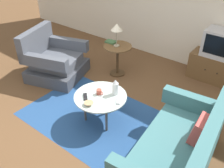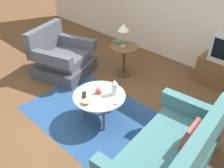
{
  "view_description": "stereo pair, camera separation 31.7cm",
  "coord_description": "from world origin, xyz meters",
  "px_view_note": "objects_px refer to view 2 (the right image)",
  "views": [
    {
      "loc": [
        2.01,
        -2.14,
        2.6
      ],
      "look_at": [
        0.12,
        0.29,
        0.55
      ],
      "focal_mm": 39.73,
      "sensor_mm": 36.0,
      "label": 1
    },
    {
      "loc": [
        2.25,
        -1.93,
        2.6
      ],
      "look_at": [
        0.12,
        0.29,
        0.55
      ],
      "focal_mm": 39.73,
      "sensor_mm": 36.0,
      "label": 2
    }
  ],
  "objects_px": {
    "coffee_table": "(99,97)",
    "vase": "(114,87)",
    "armchair": "(61,59)",
    "table_lamp": "(124,28)",
    "couch": "(168,157)",
    "mug": "(98,91)",
    "tv_remote_silver": "(116,101)",
    "side_table": "(124,54)",
    "tv_remote_dark": "(84,95)",
    "tv_stand": "(224,74)",
    "book": "(118,42)",
    "bowl": "(86,102)"
  },
  "relations": [
    {
      "from": "table_lamp",
      "to": "mug",
      "type": "bearing_deg",
      "value": -63.45
    },
    {
      "from": "coffee_table",
      "to": "side_table",
      "type": "bearing_deg",
      "value": 116.81
    },
    {
      "from": "table_lamp",
      "to": "tv_remote_dark",
      "type": "distance_m",
      "value": 1.58
    },
    {
      "from": "mug",
      "to": "tv_remote_silver",
      "type": "height_order",
      "value": "mug"
    },
    {
      "from": "side_table",
      "to": "tv_remote_silver",
      "type": "bearing_deg",
      "value": -52.71
    },
    {
      "from": "mug",
      "to": "vase",
      "type": "bearing_deg",
      "value": 38.69
    },
    {
      "from": "table_lamp",
      "to": "vase",
      "type": "relative_size",
      "value": 1.77
    },
    {
      "from": "side_table",
      "to": "tv_stand",
      "type": "distance_m",
      "value": 1.87
    },
    {
      "from": "tv_stand",
      "to": "couch",
      "type": "bearing_deg",
      "value": -81.75
    },
    {
      "from": "table_lamp",
      "to": "side_table",
      "type": "bearing_deg",
      "value": 53.22
    },
    {
      "from": "couch",
      "to": "mug",
      "type": "xyz_separation_m",
      "value": [
        -1.33,
        0.15,
        0.21
      ]
    },
    {
      "from": "armchair",
      "to": "table_lamp",
      "type": "height_order",
      "value": "table_lamp"
    },
    {
      "from": "table_lamp",
      "to": "vase",
      "type": "distance_m",
      "value": 1.4
    },
    {
      "from": "bowl",
      "to": "couch",
      "type": "bearing_deg",
      "value": 5.89
    },
    {
      "from": "table_lamp",
      "to": "tv_remote_dark",
      "type": "bearing_deg",
      "value": -70.23
    },
    {
      "from": "tv_stand",
      "to": "vase",
      "type": "distance_m",
      "value": 2.24
    },
    {
      "from": "mug",
      "to": "tv_stand",
      "type": "bearing_deg",
      "value": 65.94
    },
    {
      "from": "armchair",
      "to": "side_table",
      "type": "height_order",
      "value": "armchair"
    },
    {
      "from": "side_table",
      "to": "tv_remote_dark",
      "type": "xyz_separation_m",
      "value": [
        0.49,
        -1.43,
        0.04
      ]
    },
    {
      "from": "armchair",
      "to": "tv_stand",
      "type": "xyz_separation_m",
      "value": [
        2.52,
        1.77,
        -0.05
      ]
    },
    {
      "from": "mug",
      "to": "armchair",
      "type": "bearing_deg",
      "value": 163.91
    },
    {
      "from": "tv_remote_dark",
      "to": "tv_remote_silver",
      "type": "height_order",
      "value": "same"
    },
    {
      "from": "coffee_table",
      "to": "table_lamp",
      "type": "distance_m",
      "value": 1.52
    },
    {
      "from": "mug",
      "to": "bowl",
      "type": "relative_size",
      "value": 0.89
    },
    {
      "from": "coffee_table",
      "to": "side_table",
      "type": "height_order",
      "value": "side_table"
    },
    {
      "from": "tv_remote_silver",
      "to": "book",
      "type": "distance_m",
      "value": 1.69
    },
    {
      "from": "coffee_table",
      "to": "vase",
      "type": "xyz_separation_m",
      "value": [
        0.14,
        0.17,
        0.16
      ]
    },
    {
      "from": "coffee_table",
      "to": "tv_stand",
      "type": "height_order",
      "value": "tv_stand"
    },
    {
      "from": "coffee_table",
      "to": "tv_remote_dark",
      "type": "xyz_separation_m",
      "value": [
        -0.15,
        -0.16,
        0.05
      ]
    },
    {
      "from": "couch",
      "to": "tv_remote_dark",
      "type": "relative_size",
      "value": 11.15
    },
    {
      "from": "side_table",
      "to": "table_lamp",
      "type": "distance_m",
      "value": 0.52
    },
    {
      "from": "tv_stand",
      "to": "tv_remote_dark",
      "type": "distance_m",
      "value": 2.64
    },
    {
      "from": "bowl",
      "to": "book",
      "type": "bearing_deg",
      "value": 118.37
    },
    {
      "from": "book",
      "to": "table_lamp",
      "type": "bearing_deg",
      "value": -24.67
    },
    {
      "from": "tv_remote_silver",
      "to": "book",
      "type": "bearing_deg",
      "value": -172.06
    },
    {
      "from": "mug",
      "to": "tv_remote_dark",
      "type": "bearing_deg",
      "value": -120.6
    },
    {
      "from": "bowl",
      "to": "tv_remote_dark",
      "type": "relative_size",
      "value": 0.9
    },
    {
      "from": "armchair",
      "to": "tv_remote_silver",
      "type": "bearing_deg",
      "value": 59.73
    },
    {
      "from": "coffee_table",
      "to": "tv_remote_silver",
      "type": "xyz_separation_m",
      "value": [
        0.28,
        0.06,
        0.05
      ]
    },
    {
      "from": "tv_remote_silver",
      "to": "book",
      "type": "height_order",
      "value": "book"
    },
    {
      "from": "mug",
      "to": "tv_remote_silver",
      "type": "bearing_deg",
      "value": 6.52
    },
    {
      "from": "side_table",
      "to": "tv_remote_dark",
      "type": "height_order",
      "value": "side_table"
    },
    {
      "from": "couch",
      "to": "vase",
      "type": "xyz_separation_m",
      "value": [
        -1.14,
        0.3,
        0.29
      ]
    },
    {
      "from": "armchair",
      "to": "mug",
      "type": "distance_m",
      "value": 1.61
    },
    {
      "from": "tv_stand",
      "to": "bowl",
      "type": "relative_size",
      "value": 6.85
    },
    {
      "from": "table_lamp",
      "to": "book",
      "type": "relative_size",
      "value": 2.03
    },
    {
      "from": "tv_stand",
      "to": "book",
      "type": "bearing_deg",
      "value": -152.79
    },
    {
      "from": "armchair",
      "to": "couch",
      "type": "xyz_separation_m",
      "value": [
        2.86,
        -0.59,
        -0.01
      ]
    },
    {
      "from": "tv_stand",
      "to": "tv_remote_dark",
      "type": "relative_size",
      "value": 6.16
    },
    {
      "from": "coffee_table",
      "to": "couch",
      "type": "bearing_deg",
      "value": -5.57
    }
  ]
}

